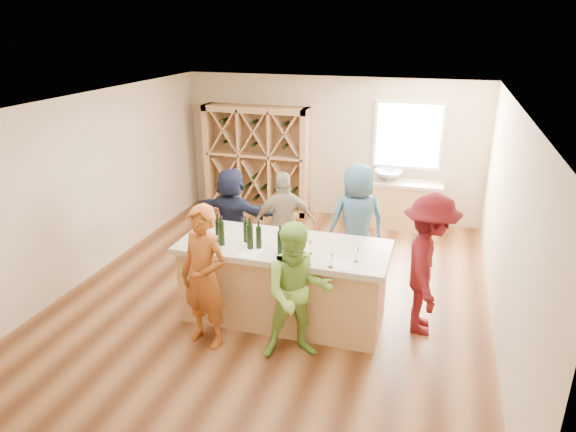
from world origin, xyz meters
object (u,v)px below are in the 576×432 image
(wine_bottle_e, at_px, (259,238))
(person_far_right, at_px, (357,222))
(person_far_mid, at_px, (284,223))
(wine_bottle_b, at_px, (221,233))
(wine_bottle_a, at_px, (218,231))
(wine_bottle_d, at_px, (250,237))
(wine_rack, at_px, (257,160))
(sink, at_px, (388,175))
(wine_bottle_f, at_px, (280,243))
(person_near_right, at_px, (298,292))
(person_server, at_px, (428,265))
(person_near_left, at_px, (204,277))
(tasting_counter_base, at_px, (284,284))
(wine_bottle_c, at_px, (246,232))
(person_far_left, at_px, (232,215))

(wine_bottle_e, relative_size, person_far_right, 0.16)
(person_far_mid, bearing_deg, wine_bottle_b, 53.82)
(wine_bottle_a, height_order, wine_bottle_d, wine_bottle_d)
(wine_bottle_b, bearing_deg, wine_bottle_a, 138.50)
(wine_rack, height_order, wine_bottle_e, wine_rack)
(sink, height_order, wine_bottle_f, wine_bottle_f)
(person_near_right, height_order, wine_bottle_f, person_near_right)
(person_server, bearing_deg, wine_bottle_d, 99.26)
(wine_bottle_a, relative_size, person_far_right, 0.17)
(person_server, bearing_deg, person_near_left, 109.27)
(wine_bottle_a, bearing_deg, tasting_counter_base, 11.96)
(wine_bottle_a, height_order, person_far_mid, person_far_mid)
(wine_bottle_f, bearing_deg, wine_bottle_e, 162.30)
(wine_rack, relative_size, wine_bottle_c, 8.05)
(wine_bottle_b, height_order, person_far_left, person_far_left)
(wine_bottle_b, xyz_separation_m, person_server, (2.57, 0.49, -0.31))
(person_near_right, distance_m, person_server, 1.73)
(wine_bottle_c, relative_size, wine_bottle_e, 0.95)
(wine_bottle_e, bearing_deg, wine_bottle_a, 177.67)
(person_near_left, bearing_deg, wine_rack, 117.10)
(person_far_right, bearing_deg, sink, -122.88)
(person_near_right, xyz_separation_m, person_far_mid, (-0.80, 2.07, -0.02))
(wine_bottle_c, bearing_deg, person_far_right, 51.96)
(person_near_left, xyz_separation_m, person_near_right, (1.14, 0.07, -0.06))
(person_far_left, distance_m, wine_bottle_f, 2.30)
(wine_bottle_b, relative_size, person_server, 0.17)
(wine_rack, xyz_separation_m, person_server, (3.60, -3.65, -0.17))
(wine_rack, xyz_separation_m, person_far_right, (2.50, -2.42, -0.19))
(person_far_left, bearing_deg, wine_bottle_a, 114.67)
(wine_bottle_b, xyz_separation_m, wine_bottle_f, (0.81, -0.06, -0.01))
(wine_rack, height_order, person_far_right, wine_rack)
(wine_rack, height_order, person_near_right, wine_rack)
(wine_bottle_d, bearing_deg, person_server, 12.77)
(wine_bottle_b, xyz_separation_m, wine_bottle_c, (0.26, 0.19, -0.02))
(sink, bearing_deg, wine_bottle_e, -106.29)
(person_near_right, xyz_separation_m, person_far_right, (0.31, 2.23, 0.06))
(wine_rack, bearing_deg, tasting_counter_base, -65.34)
(person_far_mid, height_order, person_far_left, person_far_mid)
(person_far_mid, bearing_deg, wine_bottle_d, 67.93)
(wine_bottle_a, height_order, wine_bottle_e, wine_bottle_a)
(sink, relative_size, person_near_left, 0.30)
(wine_rack, bearing_deg, person_far_mid, -61.68)
(tasting_counter_base, relative_size, person_near_right, 1.53)
(person_near_right, distance_m, person_far_right, 2.26)
(wine_rack, distance_m, wine_bottle_e, 4.37)
(wine_bottle_e, relative_size, person_server, 0.16)
(tasting_counter_base, bearing_deg, wine_rack, 114.66)
(sink, height_order, wine_bottle_e, wine_bottle_e)
(tasting_counter_base, relative_size, person_far_mid, 1.57)
(person_near_left, xyz_separation_m, person_far_right, (1.45, 2.30, 0.01))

